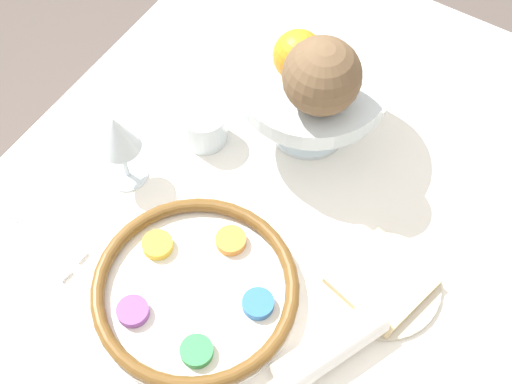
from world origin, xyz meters
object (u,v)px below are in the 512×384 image
orange_fruit (299,55)px  fruit_stand (312,87)px  bread_plate (381,283)px  seder_plate (195,289)px  wine_glass (117,136)px  coconut (322,76)px  napkin_roll (330,348)px  cup_near (204,126)px

orange_fruit → fruit_stand: bearing=-68.0°
orange_fruit → bread_plate: bearing=-125.2°
seder_plate → wine_glass: bearing=62.0°
seder_plate → coconut: 0.34m
seder_plate → napkin_roll: size_ratio=1.74×
orange_fruit → bread_plate: orange_fruit is taller
cup_near → seder_plate: bearing=-148.3°
seder_plate → bread_plate: 0.26m
coconut → napkin_roll: coconut is taller
wine_glass → bread_plate: size_ratio=0.84×
napkin_roll → coconut: bearing=33.6°
coconut → bread_plate: bearing=-126.6°
seder_plate → wine_glass: size_ratio=2.05×
fruit_stand → orange_fruit: (-0.01, 0.02, 0.06)m
napkin_roll → bread_plate: bearing=-5.8°
seder_plate → orange_fruit: orange_fruit is taller
wine_glass → cup_near: (0.12, -0.06, -0.07)m
seder_plate → cup_near: (0.23, 0.14, 0.01)m
wine_glass → napkin_roll: 0.42m
wine_glass → bread_plate: 0.43m
bread_plate → cup_near: cup_near is taller
orange_fruit → coconut: coconut is taller
seder_plate → napkin_roll: 0.20m
orange_fruit → coconut: (-0.03, -0.05, 0.02)m
coconut → cup_near: (-0.06, 0.16, -0.16)m
cup_near → fruit_stand: bearing=-52.5°
fruit_stand → cup_near: bearing=127.5°
seder_plate → napkin_roll: (0.02, -0.20, 0.01)m
fruit_stand → orange_fruit: bearing=112.0°
bread_plate → cup_near: bearing=77.0°
seder_plate → wine_glass: 0.25m
orange_fruit → cup_near: (-0.09, 0.11, -0.14)m
fruit_stand → napkin_roll: (-0.31, -0.21, -0.08)m
napkin_roll → cup_near: size_ratio=2.31×
napkin_roll → wine_glass: bearing=78.1°
coconut → cup_near: coconut is taller
wine_glass → orange_fruit: bearing=-38.3°
seder_plate → napkin_roll: napkin_roll is taller
wine_glass → bread_plate: wine_glass is taller
fruit_stand → orange_fruit: size_ratio=3.07×
coconut → napkin_roll: (-0.27, -0.18, -0.16)m
seder_plate → bread_plate: bearing=-54.7°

